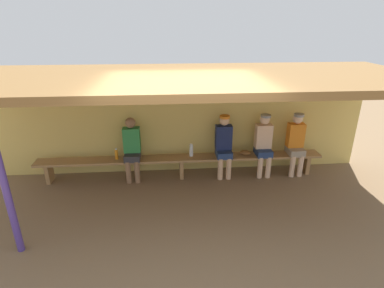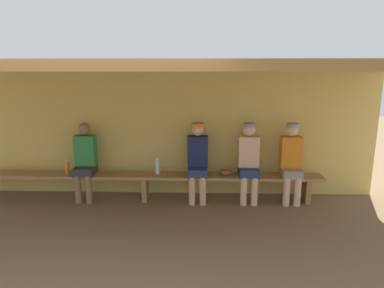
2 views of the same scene
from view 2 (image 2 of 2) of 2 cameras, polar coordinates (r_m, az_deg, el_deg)
ground_plane at (r=4.61m, az=-11.12°, el=-16.47°), size 24.00×24.00×0.00m
back_wall at (r=6.10m, az=-7.46°, el=1.95°), size 8.00×0.20×2.20m
dugout_roof at (r=4.72m, az=-10.42°, el=12.86°), size 8.00×2.80×0.12m
bench at (r=5.85m, az=-7.96°, el=-5.76°), size 6.00×0.36×0.46m
player_in_blue at (r=5.67m, az=0.95°, el=-2.45°), size 0.34×0.42×1.34m
player_shirtless_tan at (r=5.86m, az=16.40°, el=-2.48°), size 0.34×0.42×1.34m
player_middle at (r=5.72m, az=9.55°, el=-2.49°), size 0.34×0.42×1.34m
player_in_red at (r=6.01m, az=-17.61°, el=-2.35°), size 0.34×0.42×1.34m
water_bottle_green at (r=6.18m, az=-20.36°, el=-3.66°), size 0.06×0.06×0.24m
water_bottle_blue at (r=5.80m, az=-5.85°, el=-3.76°), size 0.08×0.08×0.27m
baseball_glove_worn at (r=5.77m, az=5.70°, el=-4.76°), size 0.27×0.22×0.09m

